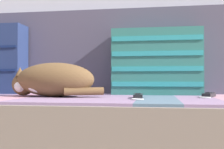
# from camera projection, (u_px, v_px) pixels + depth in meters

# --- Properties ---
(couch) EXTENTS (1.71, 0.83, 0.39)m
(couch) POSITION_uv_depth(u_px,v_px,m) (71.00, 137.00, 1.32)
(couch) COLOR gray
(couch) RESTS_ON ground_plane
(sofa_backrest) EXTENTS (1.68, 0.14, 0.48)m
(sofa_backrest) POSITION_uv_depth(u_px,v_px,m) (89.00, 53.00, 1.67)
(sofa_backrest) COLOR #514C60
(sofa_backrest) RESTS_ON couch
(throw_pillow_striped) EXTENTS (0.46, 0.14, 0.34)m
(throw_pillow_striped) POSITION_uv_depth(u_px,v_px,m) (156.00, 62.00, 1.47)
(throw_pillow_striped) COLOR #337A70
(throw_pillow_striped) RESTS_ON couch
(sleeping_cat) EXTENTS (0.45, 0.24, 0.16)m
(sleeping_cat) POSITION_uv_depth(u_px,v_px,m) (51.00, 80.00, 1.29)
(sleeping_cat) COLOR brown
(sleeping_cat) RESTS_ON couch
(game_remote_near) EXTENTS (0.05, 0.19, 0.02)m
(game_remote_near) POSITION_uv_depth(u_px,v_px,m) (138.00, 96.00, 1.16)
(game_remote_near) COLOR black
(game_remote_near) RESTS_ON couch
(game_remote_far) EXTENTS (0.11, 0.19, 0.02)m
(game_remote_far) POSITION_uv_depth(u_px,v_px,m) (209.00, 95.00, 1.25)
(game_remote_far) COLOR black
(game_remote_far) RESTS_ON couch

